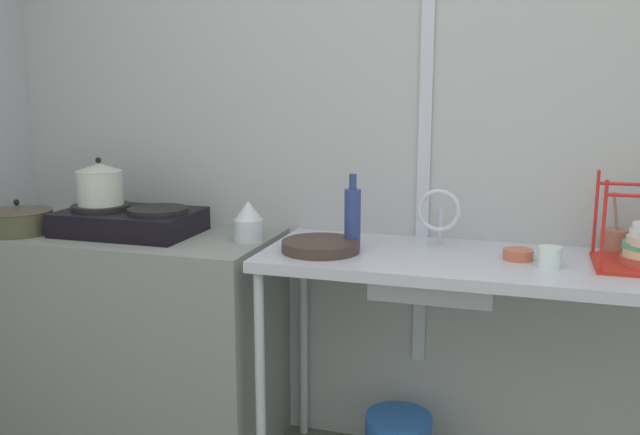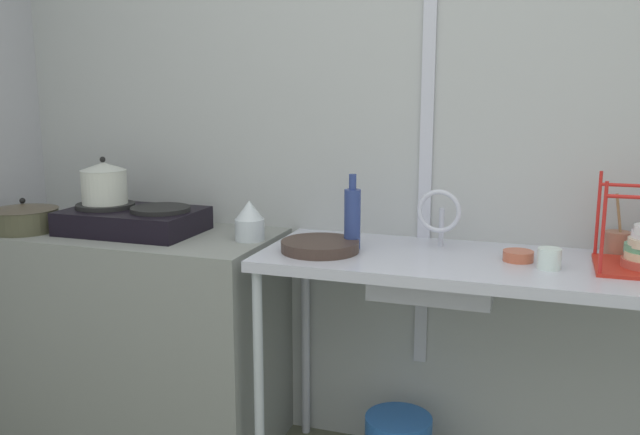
{
  "view_description": "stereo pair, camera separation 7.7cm",
  "coord_description": "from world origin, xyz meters",
  "px_view_note": "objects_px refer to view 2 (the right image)",
  "views": [
    {
      "loc": [
        0.28,
        -0.95,
        1.51
      ],
      "look_at": [
        -0.45,
        1.43,
        1.03
      ],
      "focal_mm": 38.0,
      "sensor_mm": 36.0,
      "label": 1
    },
    {
      "loc": [
        0.35,
        -0.93,
        1.51
      ],
      "look_at": [
        -0.45,
        1.43,
        1.03
      ],
      "focal_mm": 38.0,
      "sensor_mm": 36.0,
      "label": 2
    }
  ],
  "objects_px": {
    "stove": "(133,220)",
    "frying_pan": "(320,246)",
    "pot_on_left_burner": "(104,183)",
    "utensil_jar": "(617,243)",
    "sink_basin": "(434,276)",
    "percolator": "(250,221)",
    "bottle_by_sink": "(352,217)",
    "cup_by_rack": "(549,259)",
    "pot_beside_stove": "(24,217)",
    "faucet": "(439,213)",
    "small_bowl_on_drainboard": "(518,256)"
  },
  "relations": [
    {
      "from": "stove",
      "to": "frying_pan",
      "type": "height_order",
      "value": "stove"
    },
    {
      "from": "pot_on_left_burner",
      "to": "utensil_jar",
      "type": "bearing_deg",
      "value": 6.43
    },
    {
      "from": "sink_basin",
      "to": "percolator",
      "type": "bearing_deg",
      "value": 177.88
    },
    {
      "from": "bottle_by_sink",
      "to": "cup_by_rack",
      "type": "bearing_deg",
      "value": -5.12
    },
    {
      "from": "stove",
      "to": "pot_on_left_burner",
      "type": "bearing_deg",
      "value": -180.0
    },
    {
      "from": "pot_on_left_burner",
      "to": "sink_basin",
      "type": "distance_m",
      "value": 1.41
    },
    {
      "from": "sink_basin",
      "to": "utensil_jar",
      "type": "xyz_separation_m",
      "value": [
        0.62,
        0.23,
        0.12
      ]
    },
    {
      "from": "pot_on_left_burner",
      "to": "pot_beside_stove",
      "type": "relative_size",
      "value": 0.7
    },
    {
      "from": "percolator",
      "to": "bottle_by_sink",
      "type": "relative_size",
      "value": 0.57
    },
    {
      "from": "pot_beside_stove",
      "to": "sink_basin",
      "type": "xyz_separation_m",
      "value": [
        1.7,
        0.12,
        -0.13
      ]
    },
    {
      "from": "frying_pan",
      "to": "utensil_jar",
      "type": "xyz_separation_m",
      "value": [
        1.03,
        0.29,
        0.03
      ]
    },
    {
      "from": "pot_on_left_burner",
      "to": "bottle_by_sink",
      "type": "height_order",
      "value": "pot_on_left_burner"
    },
    {
      "from": "faucet",
      "to": "utensil_jar",
      "type": "height_order",
      "value": "faucet"
    },
    {
      "from": "faucet",
      "to": "bottle_by_sink",
      "type": "xyz_separation_m",
      "value": [
        -0.31,
        -0.09,
        -0.02
      ]
    },
    {
      "from": "percolator",
      "to": "pot_on_left_burner",
      "type": "bearing_deg",
      "value": -178.4
    },
    {
      "from": "faucet",
      "to": "bottle_by_sink",
      "type": "height_order",
      "value": "bottle_by_sink"
    },
    {
      "from": "bottle_by_sink",
      "to": "sink_basin",
      "type": "bearing_deg",
      "value": -4.02
    },
    {
      "from": "stove",
      "to": "bottle_by_sink",
      "type": "height_order",
      "value": "bottle_by_sink"
    },
    {
      "from": "cup_by_rack",
      "to": "utensil_jar",
      "type": "xyz_separation_m",
      "value": [
        0.23,
        0.28,
        0.01
      ]
    },
    {
      "from": "faucet",
      "to": "bottle_by_sink",
      "type": "relative_size",
      "value": 0.81
    },
    {
      "from": "sink_basin",
      "to": "utensil_jar",
      "type": "bearing_deg",
      "value": 20.78
    },
    {
      "from": "pot_on_left_burner",
      "to": "pot_beside_stove",
      "type": "xyz_separation_m",
      "value": [
        -0.32,
        -0.13,
        -0.14
      ]
    },
    {
      "from": "percolator",
      "to": "pot_beside_stove",
      "type": "bearing_deg",
      "value": -171.53
    },
    {
      "from": "stove",
      "to": "pot_on_left_burner",
      "type": "relative_size",
      "value": 2.8
    },
    {
      "from": "small_bowl_on_drainboard",
      "to": "bottle_by_sink",
      "type": "bearing_deg",
      "value": -178.87
    },
    {
      "from": "percolator",
      "to": "small_bowl_on_drainboard",
      "type": "xyz_separation_m",
      "value": [
        1.02,
        0.01,
        -0.06
      ]
    },
    {
      "from": "pot_beside_stove",
      "to": "cup_by_rack",
      "type": "height_order",
      "value": "pot_beside_stove"
    },
    {
      "from": "bottle_by_sink",
      "to": "pot_on_left_burner",
      "type": "bearing_deg",
      "value": -179.3
    },
    {
      "from": "pot_beside_stove",
      "to": "small_bowl_on_drainboard",
      "type": "relative_size",
      "value": 2.69
    },
    {
      "from": "pot_on_left_burner",
      "to": "small_bowl_on_drainboard",
      "type": "xyz_separation_m",
      "value": [
        1.67,
        0.02,
        -0.18
      ]
    },
    {
      "from": "cup_by_rack",
      "to": "bottle_by_sink",
      "type": "bearing_deg",
      "value": 174.88
    },
    {
      "from": "faucet",
      "to": "sink_basin",
      "type": "bearing_deg",
      "value": -88.23
    },
    {
      "from": "bottle_by_sink",
      "to": "utensil_jar",
      "type": "xyz_separation_m",
      "value": [
        0.93,
        0.21,
        -0.07
      ]
    },
    {
      "from": "faucet",
      "to": "frying_pan",
      "type": "xyz_separation_m",
      "value": [
        -0.41,
        -0.17,
        -0.12
      ]
    },
    {
      "from": "pot_beside_stove",
      "to": "utensil_jar",
      "type": "height_order",
      "value": "utensil_jar"
    },
    {
      "from": "pot_beside_stove",
      "to": "frying_pan",
      "type": "distance_m",
      "value": 1.29
    },
    {
      "from": "pot_on_left_burner",
      "to": "frying_pan",
      "type": "height_order",
      "value": "pot_on_left_burner"
    },
    {
      "from": "pot_on_left_burner",
      "to": "frying_pan",
      "type": "distance_m",
      "value": 0.99
    },
    {
      "from": "cup_by_rack",
      "to": "percolator",
      "type": "bearing_deg",
      "value": 176.53
    },
    {
      "from": "faucet",
      "to": "pot_beside_stove",
      "type": "bearing_deg",
      "value": -172.42
    },
    {
      "from": "bottle_by_sink",
      "to": "faucet",
      "type": "bearing_deg",
      "value": 15.77
    },
    {
      "from": "stove",
      "to": "sink_basin",
      "type": "bearing_deg",
      "value": -0.4
    },
    {
      "from": "pot_beside_stove",
      "to": "sink_basin",
      "type": "relative_size",
      "value": 0.66
    },
    {
      "from": "sink_basin",
      "to": "faucet",
      "type": "distance_m",
      "value": 0.24
    },
    {
      "from": "pot_on_left_burner",
      "to": "percolator",
      "type": "relative_size",
      "value": 1.23
    },
    {
      "from": "utensil_jar",
      "to": "pot_on_left_burner",
      "type": "bearing_deg",
      "value": -173.57
    },
    {
      "from": "pot_on_left_burner",
      "to": "pot_beside_stove",
      "type": "bearing_deg",
      "value": -158.23
    },
    {
      "from": "bottle_by_sink",
      "to": "utensil_jar",
      "type": "height_order",
      "value": "bottle_by_sink"
    },
    {
      "from": "faucet",
      "to": "utensil_jar",
      "type": "xyz_separation_m",
      "value": [
        0.62,
        0.13,
        -0.09
      ]
    },
    {
      "from": "pot_on_left_burner",
      "to": "bottle_by_sink",
      "type": "relative_size",
      "value": 0.7
    }
  ]
}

